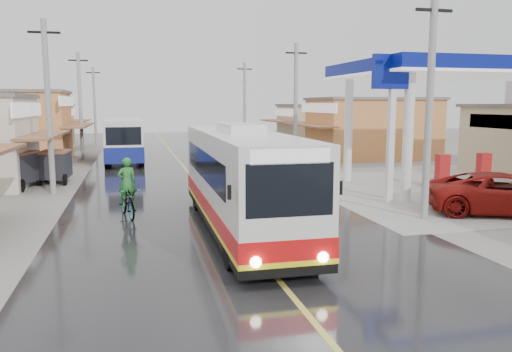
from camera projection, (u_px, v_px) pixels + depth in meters
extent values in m
plane|color=slate|center=(237.00, 231.00, 16.61)|extent=(120.00, 120.00, 0.00)
cube|color=black|center=(188.00, 172.00, 31.01)|extent=(12.00, 90.00, 0.02)
cube|color=#D8CC4C|center=(188.00, 172.00, 31.01)|extent=(0.15, 90.00, 0.01)
cube|color=gray|center=(462.00, 186.00, 25.46)|extent=(16.00, 16.00, 0.03)
cube|color=navy|center=(469.00, 70.00, 24.63)|extent=(12.00, 8.00, 0.70)
cube|color=white|center=(469.00, 76.00, 24.67)|extent=(12.10, 8.10, 0.12)
cylinder|color=white|center=(348.00, 131.00, 26.76)|extent=(0.44, 0.44, 5.50)
cylinder|color=white|center=(507.00, 129.00, 29.14)|extent=(0.44, 0.44, 5.50)
cylinder|color=white|center=(408.00, 138.00, 21.00)|extent=(0.44, 0.44, 5.50)
cube|color=gray|center=(462.00, 185.00, 25.45)|extent=(4.00, 1.20, 0.20)
cube|color=#B21919|center=(442.00, 169.00, 25.04)|extent=(0.60, 0.45, 1.50)
cube|color=#B21919|center=(483.00, 168.00, 25.61)|extent=(0.60, 0.45, 1.50)
cube|color=white|center=(391.00, 133.00, 20.77)|extent=(0.25, 0.25, 6.00)
cube|color=navy|center=(393.00, 72.00, 20.42)|extent=(1.80, 0.30, 1.40)
cube|color=silver|center=(240.00, 174.00, 16.44)|extent=(2.46, 11.19, 2.75)
cube|color=black|center=(240.00, 217.00, 16.65)|extent=(2.48, 11.21, 0.28)
cube|color=red|center=(240.00, 204.00, 16.59)|extent=(2.50, 11.23, 0.51)
cube|color=yellow|center=(240.00, 213.00, 16.63)|extent=(2.51, 11.24, 0.13)
cube|color=black|center=(237.00, 163.00, 16.85)|extent=(2.47, 8.87, 0.93)
cube|color=black|center=(290.00, 190.00, 11.06)|extent=(2.03, 0.14, 1.21)
cube|color=black|center=(215.00, 148.00, 21.72)|extent=(2.03, 0.14, 1.02)
cube|color=white|center=(290.00, 156.00, 10.95)|extent=(1.83, 0.14, 0.33)
cube|color=silver|center=(240.00, 128.00, 16.23)|extent=(1.15, 2.80, 0.28)
cylinder|color=black|center=(232.00, 249.00, 12.64)|extent=(0.34, 1.03, 1.02)
cylinder|color=black|center=(308.00, 244.00, 13.10)|extent=(0.34, 1.03, 1.02)
cylinder|color=black|center=(198.00, 197.00, 19.82)|extent=(0.34, 1.03, 1.02)
cylinder|color=black|center=(248.00, 195.00, 20.28)|extent=(0.34, 1.03, 1.02)
sphere|color=#FFF2CC|center=(256.00, 262.00, 11.03)|extent=(0.26, 0.26, 0.26)
sphere|color=#FFF2CC|center=(323.00, 257.00, 11.39)|extent=(0.26, 0.26, 0.26)
cube|color=black|center=(229.00, 192.00, 11.01)|extent=(0.08, 0.08, 0.33)
cube|color=black|center=(340.00, 188.00, 11.60)|extent=(0.08, 0.08, 0.33)
cube|color=silver|center=(123.00, 137.00, 35.86)|extent=(2.65, 9.33, 2.58)
cube|color=navy|center=(124.00, 149.00, 35.98)|extent=(2.69, 9.37, 1.03)
cube|color=black|center=(123.00, 132.00, 35.80)|extent=(2.66, 7.79, 0.93)
cube|color=black|center=(124.00, 136.00, 31.41)|extent=(2.18, 0.16, 1.14)
cylinder|color=black|center=(107.00, 160.00, 32.60)|extent=(0.33, 1.04, 1.03)
cylinder|color=black|center=(142.00, 159.00, 33.17)|extent=(0.33, 1.04, 1.03)
cylinder|color=black|center=(109.00, 151.00, 38.91)|extent=(0.33, 1.04, 1.03)
cylinder|color=black|center=(139.00, 151.00, 39.48)|extent=(0.33, 1.04, 1.03)
imported|color=maroon|center=(505.00, 194.00, 19.01)|extent=(6.30, 4.73, 1.59)
imported|color=black|center=(128.00, 202.00, 18.59)|extent=(1.18, 2.21, 1.10)
imported|color=#28782E|center=(127.00, 182.00, 18.25)|extent=(0.75, 0.58, 1.84)
cube|color=#26262D|center=(56.00, 165.00, 26.54)|extent=(1.46, 2.13, 1.33)
cube|color=brown|center=(55.00, 152.00, 26.43)|extent=(1.51, 2.18, 0.10)
cylinder|color=black|center=(39.00, 180.00, 25.81)|extent=(0.22, 0.62, 0.61)
cylinder|color=black|center=(45.00, 176.00, 27.20)|extent=(0.22, 0.62, 0.61)
cylinder|color=black|center=(65.00, 180.00, 25.84)|extent=(0.16, 0.62, 0.61)
cube|color=#26262D|center=(16.00, 168.00, 24.65)|extent=(1.91, 2.46, 1.41)
cube|color=brown|center=(15.00, 153.00, 24.54)|extent=(1.97, 2.52, 0.11)
cylinder|color=black|center=(10.00, 180.00, 25.51)|extent=(0.35, 0.68, 0.65)
cylinder|color=black|center=(21.00, 186.00, 23.78)|extent=(0.29, 0.66, 0.65)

